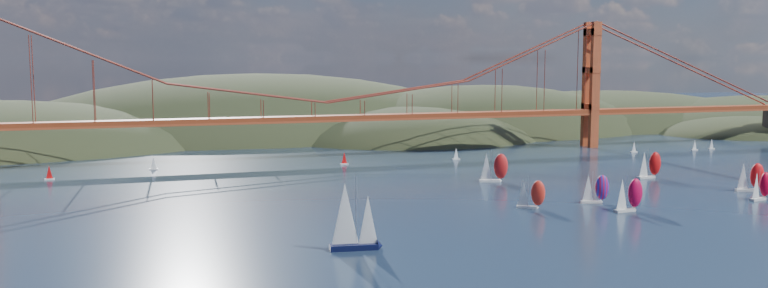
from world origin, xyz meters
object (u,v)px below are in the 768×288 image
(racer_1, at_px, (628,194))
(racer_4, at_px, (750,176))
(sloop_navy, at_px, (352,217))
(racer_2, at_px, (761,185))
(racer_rwb, at_px, (595,188))
(racer_5, at_px, (493,167))
(racer_3, at_px, (649,164))
(racer_0, at_px, (530,193))

(racer_1, bearing_deg, racer_4, 9.27)
(sloop_navy, relative_size, racer_2, 1.77)
(racer_1, distance_m, racer_4, 54.35)
(sloop_navy, height_order, racer_2, sloop_navy)
(racer_2, distance_m, racer_rwb, 47.47)
(racer_1, bearing_deg, racer_5, 97.51)
(sloop_navy, relative_size, racer_3, 1.58)
(racer_0, relative_size, racer_3, 0.87)
(racer_4, bearing_deg, sloop_navy, -152.64)
(racer_0, relative_size, racer_rwb, 0.97)
(racer_rwb, bearing_deg, racer_5, 117.89)
(racer_5, bearing_deg, racer_1, -60.05)
(sloop_navy, height_order, racer_5, sloop_navy)
(racer_4, bearing_deg, racer_rwb, -163.64)
(racer_4, bearing_deg, racer_3, 128.17)
(racer_2, relative_size, racer_3, 0.90)
(racer_0, height_order, racer_2, racer_2)
(racer_2, relative_size, racer_5, 0.85)
(racer_2, bearing_deg, racer_0, 160.99)
(racer_3, xyz_separation_m, racer_rwb, (-41.26, -31.21, -0.50))
(racer_0, distance_m, racer_5, 42.34)
(racer_1, height_order, racer_5, racer_5)
(racer_3, bearing_deg, racer_5, 168.12)
(racer_4, relative_size, racer_5, 0.92)
(sloop_navy, distance_m, racer_3, 131.54)
(racer_0, distance_m, racer_2, 67.23)
(racer_2, bearing_deg, racer_rwb, 156.29)
(racer_0, xyz_separation_m, racer_5, (9.46, 41.26, 0.87))
(racer_rwb, bearing_deg, racer_2, 0.24)
(racer_0, height_order, racer_4, racer_4)
(racer_2, bearing_deg, sloop_navy, 177.12)
(racer_0, bearing_deg, racer_5, 106.99)
(racer_1, distance_m, racer_2, 44.64)
(racer_0, height_order, racer_5, racer_5)
(sloop_navy, xyz_separation_m, racer_1, (77.88, 15.66, -2.30))
(racer_3, relative_size, racer_5, 0.95)
(racer_1, relative_size, racer_3, 0.98)
(sloop_navy, bearing_deg, racer_2, 15.31)
(sloop_navy, xyz_separation_m, racer_2, (122.47, 17.73, -2.69))
(racer_2, bearing_deg, racer_4, 46.04)
(racer_4, height_order, racer_5, racer_5)
(racer_1, height_order, racer_4, racer_1)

